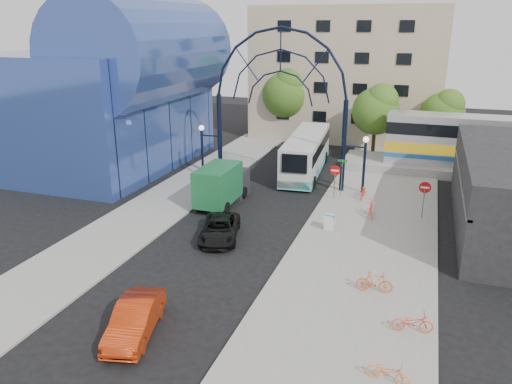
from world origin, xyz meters
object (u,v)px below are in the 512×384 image
at_px(sandwich_board, 329,221).
at_px(bike_near_a, 363,191).
at_px(stop_sign, 335,174).
at_px(city_bus, 306,153).
at_px(street_name_sign, 342,170).
at_px(bike_far_a, 413,322).
at_px(tree_north_a, 377,109).
at_px(red_sedan, 135,319).
at_px(tree_north_c, 444,112).
at_px(green_truck, 222,184).
at_px(bike_far_b, 375,282).
at_px(bike_far_c, 388,372).
at_px(bike_near_b, 371,208).
at_px(black_suv, 220,229).
at_px(tree_north_b, 287,92).
at_px(gateway_arch, 280,76).
at_px(do_not_enter_sign, 425,191).

height_order(sandwich_board, bike_near_a, sandwich_board).
relative_size(stop_sign, city_bus, 0.21).
distance_m(street_name_sign, bike_far_a, 17.19).
height_order(tree_north_a, red_sedan, tree_north_a).
height_order(tree_north_c, city_bus, tree_north_c).
distance_m(green_truck, red_sedan, 16.05).
relative_size(tree_north_c, red_sedan, 1.50).
distance_m(stop_sign, bike_near_a, 2.57).
bearing_deg(red_sedan, city_bus, 73.62).
relative_size(green_truck, bike_far_b, 3.41).
height_order(street_name_sign, green_truck, green_truck).
distance_m(sandwich_board, city_bus, 13.16).
height_order(stop_sign, bike_far_c, stop_sign).
bearing_deg(bike_far_c, stop_sign, 22.91).
bearing_deg(bike_far_b, tree_north_a, 1.58).
relative_size(red_sedan, bike_far_b, 2.52).
xyz_separation_m(bike_near_a, bike_far_b, (2.29, -13.51, 0.03)).
distance_m(stop_sign, bike_near_b, 4.30).
distance_m(stop_sign, tree_north_a, 14.23).
height_order(stop_sign, black_suv, stop_sign).
distance_m(sandwich_board, bike_near_b, 3.90).
xyz_separation_m(stop_sign, red_sedan, (-4.67, -19.25, -1.28)).
height_order(tree_north_b, green_truck, tree_north_b).
xyz_separation_m(green_truck, black_suv, (2.20, -5.73, -0.83)).
xyz_separation_m(street_name_sign, bike_near_a, (1.61, 0.17, -1.53)).
distance_m(street_name_sign, sandwich_board, 6.78).
distance_m(tree_north_b, bike_far_a, 36.90).
bearing_deg(gateway_arch, tree_north_c, 48.96).
bearing_deg(city_bus, sandwich_board, -75.06).
height_order(stop_sign, bike_near_b, stop_sign).
distance_m(city_bus, bike_far_c, 26.92).
xyz_separation_m(bike_far_a, bike_far_c, (-0.68, -3.45, -0.03)).
distance_m(tree_north_c, red_sedan, 37.33).
distance_m(street_name_sign, tree_north_a, 13.59).
xyz_separation_m(do_not_enter_sign, bike_far_a, (-0.05, -13.53, -1.41)).
relative_size(tree_north_b, black_suv, 1.73).
xyz_separation_m(gateway_arch, tree_north_b, (-3.88, 15.93, -3.29)).
relative_size(tree_north_a, black_suv, 1.52).
height_order(do_not_enter_sign, street_name_sign, street_name_sign).
relative_size(city_bus, bike_far_c, 7.62).
bearing_deg(bike_far_c, tree_north_b, 27.80).
bearing_deg(red_sedan, bike_far_a, 4.92).
relative_size(tree_north_b, bike_far_b, 4.66).
xyz_separation_m(red_sedan, bike_near_b, (7.66, 16.45, -0.05)).
height_order(city_bus, bike_far_a, city_bus).
xyz_separation_m(do_not_enter_sign, city_bus, (-9.83, 8.33, -0.27)).
distance_m(street_name_sign, bike_far_b, 13.98).
bearing_deg(sandwich_board, tree_north_b, 111.59).
bearing_deg(bike_far_c, red_sedan, 98.36).
bearing_deg(tree_north_b, street_name_sign, -62.35).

